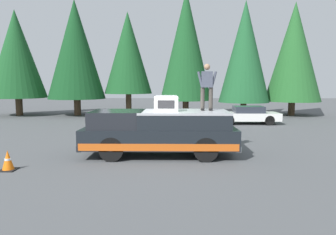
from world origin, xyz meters
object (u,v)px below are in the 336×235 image
object	(u,v)px
compressor_unit	(166,103)
parked_car_white	(247,115)
traffic_cone	(8,161)
pickup_truck	(160,132)
person_on_truck_bed	(207,86)

from	to	relation	value
compressor_unit	parked_car_white	xyz separation A→B (m)	(9.09, -5.12, -1.35)
compressor_unit	traffic_cone	world-z (taller)	compressor_unit
pickup_truck	parked_car_white	xyz separation A→B (m)	(8.98, -5.36, -0.29)
parked_car_white	traffic_cone	bearing A→B (deg)	137.93
pickup_truck	traffic_cone	world-z (taller)	pickup_truck
pickup_truck	person_on_truck_bed	world-z (taller)	person_on_truck_bed
compressor_unit	traffic_cone	bearing A→B (deg)	111.47
pickup_truck	traffic_cone	size ratio (longest dim) A/B	8.94
person_on_truck_bed	traffic_cone	distance (m)	7.00
pickup_truck	traffic_cone	bearing A→B (deg)	113.71
pickup_truck	parked_car_white	bearing A→B (deg)	-30.85
pickup_truck	parked_car_white	size ratio (longest dim) A/B	1.35
pickup_truck	person_on_truck_bed	distance (m)	2.40
person_on_truck_bed	pickup_truck	bearing A→B (deg)	96.28
person_on_truck_bed	traffic_cone	xyz separation A→B (m)	(-2.18, 6.25, -2.26)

